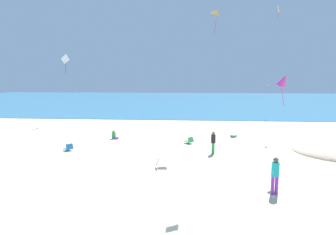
% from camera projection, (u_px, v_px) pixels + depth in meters
% --- Properties ---
extents(ground_plane, '(120.00, 120.00, 0.00)m').
position_uv_depth(ground_plane, '(171.00, 146.00, 21.88)').
color(ground_plane, beige).
extents(ocean_water, '(120.00, 60.00, 0.05)m').
position_uv_depth(ocean_water, '(184.00, 100.00, 64.38)').
color(ocean_water, teal).
rests_on(ocean_water, ground_plane).
extents(beach_chair_far_left, '(0.85, 0.86, 0.53)m').
position_uv_depth(beach_chair_far_left, '(189.00, 141.00, 22.57)').
color(beach_chair_far_left, '#2D9956').
rests_on(beach_chair_far_left, ground_plane).
extents(beach_chair_far_right, '(0.73, 0.57, 0.58)m').
position_uv_depth(beach_chair_far_right, '(160.00, 164.00, 16.52)').
color(beach_chair_far_right, white).
rests_on(beach_chair_far_right, ground_plane).
extents(beach_chair_mid_beach, '(0.80, 0.78, 0.53)m').
position_uv_depth(beach_chair_mid_beach, '(69.00, 148.00, 20.34)').
color(beach_chair_mid_beach, '#2370B2').
rests_on(beach_chair_mid_beach, ground_plane).
extents(cooler_box, '(0.57, 0.57, 0.22)m').
position_uv_depth(cooler_box, '(233.00, 136.00, 25.01)').
color(cooler_box, '#339956').
rests_on(cooler_box, ground_plane).
extents(person_0, '(0.38, 0.38, 1.54)m').
position_uv_depth(person_0, '(213.00, 141.00, 19.48)').
color(person_0, green).
rests_on(person_0, ground_plane).
extents(person_1, '(0.39, 0.39, 1.70)m').
position_uv_depth(person_1, '(275.00, 173.00, 12.72)').
color(person_1, purple).
rests_on(person_1, ground_plane).
extents(person_3, '(0.66, 0.51, 0.74)m').
position_uv_depth(person_3, '(114.00, 136.00, 24.35)').
color(person_3, green).
rests_on(person_3, ground_plane).
extents(kite_orange, '(0.65, 0.68, 1.17)m').
position_uv_depth(kite_orange, '(216.00, 12.00, 13.55)').
color(kite_orange, orange).
extents(kite_magenta, '(0.88, 0.89, 1.80)m').
position_uv_depth(kite_magenta, '(283.00, 80.00, 15.03)').
color(kite_magenta, '#DB3DA8').
extents(kite_red, '(0.45, 0.47, 1.05)m').
position_uv_depth(kite_red, '(268.00, 85.00, 36.40)').
color(kite_red, red).
extents(kite_yellow, '(0.21, 0.57, 1.11)m').
position_uv_depth(kite_yellow, '(279.00, 10.00, 26.54)').
color(kite_yellow, yellow).
extents(kite_white, '(0.52, 1.07, 2.17)m').
position_uv_depth(kite_white, '(65.00, 59.00, 32.24)').
color(kite_white, white).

